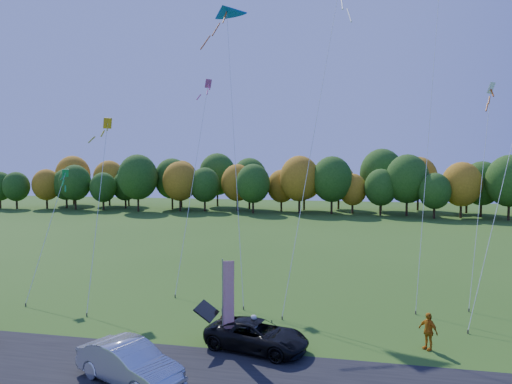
% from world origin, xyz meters
% --- Properties ---
extents(ground, '(160.00, 160.00, 0.00)m').
position_xyz_m(ground, '(0.00, 0.00, 0.00)').
color(ground, '#2A5015').
extents(asphalt_strip, '(90.00, 6.00, 0.01)m').
position_xyz_m(asphalt_strip, '(0.00, -4.00, 0.01)').
color(asphalt_strip, black).
rests_on(asphalt_strip, ground).
extents(tree_line, '(116.00, 12.00, 10.00)m').
position_xyz_m(tree_line, '(0.00, 55.00, 0.00)').
color(tree_line, '#1E4711').
rests_on(tree_line, ground).
extents(black_suv, '(5.34, 3.40, 1.37)m').
position_xyz_m(black_suv, '(1.37, -0.68, 0.69)').
color(black_suv, black).
rests_on(black_suv, ground).
extents(silver_sedan, '(5.16, 3.57, 1.61)m').
position_xyz_m(silver_sedan, '(-3.05, -4.82, 0.81)').
color(silver_sedan, silver).
rests_on(silver_sedan, ground).
extents(person_tailgate_a, '(0.39, 0.58, 1.56)m').
position_xyz_m(person_tailgate_a, '(1.20, -0.36, 0.78)').
color(person_tailgate_a, silver).
rests_on(person_tailgate_a, ground).
extents(person_tailgate_b, '(0.96, 1.11, 1.94)m').
position_xyz_m(person_tailgate_b, '(-0.44, 0.75, 0.97)').
color(person_tailgate_b, gray).
rests_on(person_tailgate_b, ground).
extents(person_east, '(1.02, 1.06, 1.77)m').
position_xyz_m(person_east, '(9.31, 0.92, 0.88)').
color(person_east, orange).
rests_on(person_east, ground).
extents(feather_flag, '(0.55, 0.23, 4.34)m').
position_xyz_m(feather_flag, '(-0.01, -0.91, 2.66)').
color(feather_flag, '#999999').
rests_on(feather_flag, ground).
extents(kite_delta_blue, '(5.52, 12.32, 22.95)m').
position_xyz_m(kite_delta_blue, '(-2.54, 10.48, 10.98)').
color(kite_delta_blue, '#4C3F33').
rests_on(kite_delta_blue, ground).
extents(kite_parafoil_orange, '(5.27, 11.61, 31.93)m').
position_xyz_m(kite_parafoil_orange, '(11.08, 11.43, 15.79)').
color(kite_parafoil_orange, '#4C3F33').
rests_on(kite_parafoil_orange, ground).
extents(kite_delta_red, '(3.96, 8.81, 22.21)m').
position_xyz_m(kite_delta_red, '(3.44, 7.59, 10.88)').
color(kite_delta_red, '#4C3F33').
rests_on(kite_delta_red, ground).
extents(kite_parafoil_rainbow, '(6.85, 7.92, 17.22)m').
position_xyz_m(kite_parafoil_rainbow, '(14.40, 7.10, 8.48)').
color(kite_parafoil_rainbow, '#4C3F33').
rests_on(kite_parafoil_rainbow, ground).
extents(kite_diamond_yellow, '(3.08, 7.78, 12.35)m').
position_xyz_m(kite_diamond_yellow, '(-10.31, 5.49, 5.92)').
color(kite_diamond_yellow, '#4C3F33').
rests_on(kite_diamond_yellow, ground).
extents(kite_diamond_green, '(0.94, 5.28, 8.60)m').
position_xyz_m(kite_diamond_green, '(-13.91, 5.38, 4.49)').
color(kite_diamond_green, '#4C3F33').
rests_on(kite_diamond_green, ground).
extents(kite_diamond_white, '(2.71, 5.19, 14.42)m').
position_xyz_m(kite_diamond_white, '(13.68, 9.32, 7.03)').
color(kite_diamond_white, '#4C3F33').
rests_on(kite_diamond_white, ground).
extents(kite_diamond_pink, '(1.14, 8.50, 15.73)m').
position_xyz_m(kite_diamond_pink, '(-5.48, 10.73, 8.68)').
color(kite_diamond_pink, '#4C3F33').
rests_on(kite_diamond_pink, ground).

